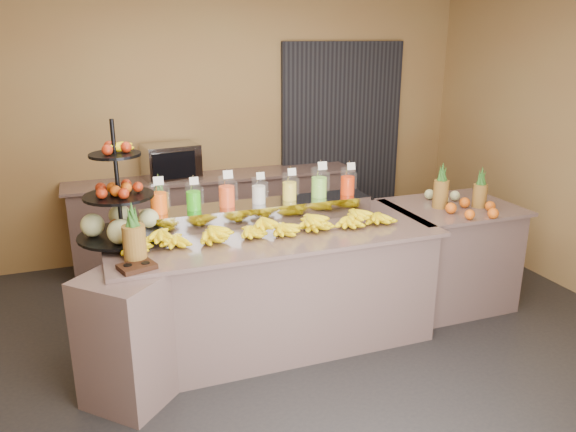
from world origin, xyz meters
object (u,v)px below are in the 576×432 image
right_fruit_pile (465,202)px  banana_heap (262,225)px  pitcher_tray (259,212)px  condiment_caddy (137,267)px  oven_warmer (171,162)px  fruit_stand (126,211)px

right_fruit_pile → banana_heap: bearing=179.7°
pitcher_tray → condiment_caddy: (-1.03, -0.67, -0.06)m
banana_heap → oven_warmer: bearing=99.9°
pitcher_tray → right_fruit_pile: right_fruit_pile is taller
condiment_caddy → oven_warmer: 2.42m
fruit_stand → condiment_caddy: fruit_stand is taller
banana_heap → right_fruit_pile: bearing=-0.3°
fruit_stand → condiment_caddy: (-0.00, -0.55, -0.21)m
pitcher_tray → fruit_stand: fruit_stand is taller
banana_heap → oven_warmer: size_ratio=3.92×
pitcher_tray → banana_heap: bearing=-103.2°
condiment_caddy → banana_heap: bearing=19.7°
right_fruit_pile → oven_warmer: 2.95m
fruit_stand → right_fruit_pile: (2.75, -0.22, -0.15)m
oven_warmer → fruit_stand: bearing=-116.4°
pitcher_tray → right_fruit_pile: (1.73, -0.34, 0.00)m
banana_heap → oven_warmer: (-0.35, 2.00, 0.11)m
condiment_caddy → oven_warmer: oven_warmer is taller
banana_heap → fruit_stand: 0.98m
condiment_caddy → oven_warmer: size_ratio=0.40×
condiment_caddy → right_fruit_pile: right_fruit_pile is taller
pitcher_tray → right_fruit_pile: bearing=-11.1°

